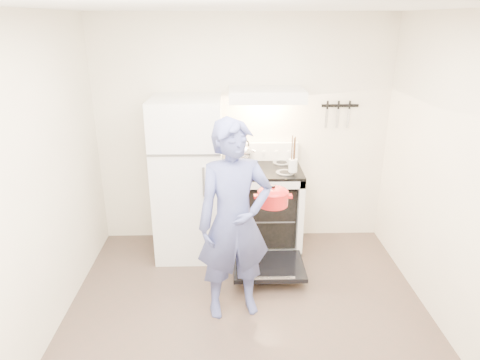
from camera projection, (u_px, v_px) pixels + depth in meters
name	position (u px, v px, depth m)	size (l,w,h in m)	color
floor	(249.00, 339.00, 3.46)	(3.60, 3.60, 0.00)	#4A3A31
back_wall	(243.00, 133.00, 4.70)	(3.20, 0.02, 2.50)	beige
refrigerator	(189.00, 179.00, 4.50)	(0.70, 0.70, 1.70)	silver
stove_body	(264.00, 210.00, 4.68)	(0.76, 0.65, 0.92)	silver
cooktop	(265.00, 170.00, 4.51)	(0.76, 0.65, 0.03)	black
backsplash	(263.00, 151.00, 4.74)	(0.76, 0.07, 0.20)	silver
oven_door	(268.00, 266.00, 4.24)	(0.70, 0.54, 0.04)	black
oven_rack	(264.00, 212.00, 4.69)	(0.60, 0.52, 0.01)	slate
range_hood	(266.00, 95.00, 4.31)	(0.76, 0.50, 0.12)	silver
knife_strip	(340.00, 106.00, 4.60)	(0.40, 0.02, 0.03)	black
pizza_stone	(264.00, 209.00, 4.72)	(0.34, 0.34, 0.02)	#927053
tea_kettle	(244.00, 151.00, 4.66)	(0.21, 0.17, 0.25)	silver
utensil_jar	(293.00, 166.00, 4.29)	(0.09, 0.09, 0.13)	silver
person	(234.00, 222.00, 3.51)	(0.63, 0.41, 1.73)	navy
dutch_oven	(273.00, 198.00, 3.76)	(0.34, 0.27, 0.22)	red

